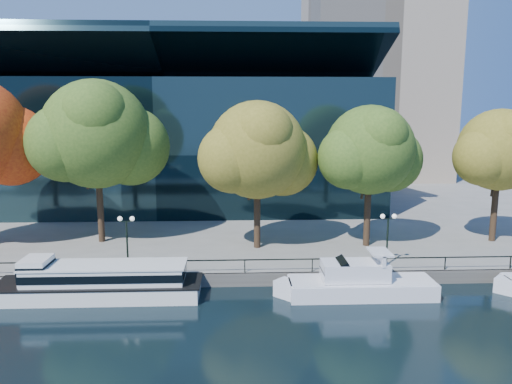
{
  "coord_description": "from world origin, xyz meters",
  "views": [
    {
      "loc": [
        4.36,
        -31.92,
        13.17
      ],
      "look_at": [
        6.03,
        8.0,
        6.18
      ],
      "focal_mm": 35.0,
      "sensor_mm": 36.0,
      "label": 1
    }
  ],
  "objects_px": {
    "tour_boat": "(93,281)",
    "tree_5": "(501,152)",
    "tree_3": "(259,152)",
    "tree_4": "(372,152)",
    "lamp_1": "(127,230)",
    "lamp_2": "(388,227)",
    "cruiser_near": "(355,282)",
    "tree_2": "(98,136)"
  },
  "relations": [
    {
      "from": "tour_boat",
      "to": "tree_5",
      "type": "distance_m",
      "value": 35.53
    },
    {
      "from": "tree_3",
      "to": "tree_4",
      "type": "xyz_separation_m",
      "value": [
        9.6,
        0.26,
        -0.05
      ]
    },
    {
      "from": "tree_4",
      "to": "lamp_1",
      "type": "relative_size",
      "value": 3.03
    },
    {
      "from": "tree_4",
      "to": "tree_5",
      "type": "relative_size",
      "value": 1.03
    },
    {
      "from": "tree_4",
      "to": "lamp_2",
      "type": "relative_size",
      "value": 3.03
    },
    {
      "from": "cruiser_near",
      "to": "tree_5",
      "type": "relative_size",
      "value": 0.94
    },
    {
      "from": "tour_boat",
      "to": "cruiser_near",
      "type": "bearing_deg",
      "value": -1.42
    },
    {
      "from": "tour_boat",
      "to": "tree_3",
      "type": "bearing_deg",
      "value": 35.62
    },
    {
      "from": "cruiser_near",
      "to": "tree_5",
      "type": "height_order",
      "value": "tree_5"
    },
    {
      "from": "tour_boat",
      "to": "lamp_1",
      "type": "relative_size",
      "value": 3.8
    },
    {
      "from": "tree_3",
      "to": "lamp_2",
      "type": "relative_size",
      "value": 3.12
    },
    {
      "from": "cruiser_near",
      "to": "lamp_2",
      "type": "height_order",
      "value": "lamp_2"
    },
    {
      "from": "tree_4",
      "to": "tree_3",
      "type": "bearing_deg",
      "value": -178.46
    },
    {
      "from": "tour_boat",
      "to": "tree_5",
      "type": "xyz_separation_m",
      "value": [
        33.25,
        9.75,
        7.87
      ]
    },
    {
      "from": "lamp_1",
      "to": "lamp_2",
      "type": "distance_m",
      "value": 19.71
    },
    {
      "from": "tour_boat",
      "to": "lamp_1",
      "type": "xyz_separation_m",
      "value": [
        1.69,
        3.27,
        2.74
      ]
    },
    {
      "from": "cruiser_near",
      "to": "tree_3",
      "type": "bearing_deg",
      "value": 125.0
    },
    {
      "from": "cruiser_near",
      "to": "lamp_2",
      "type": "distance_m",
      "value": 5.8
    },
    {
      "from": "tree_5",
      "to": "lamp_2",
      "type": "bearing_deg",
      "value": -151.32
    },
    {
      "from": "cruiser_near",
      "to": "lamp_1",
      "type": "relative_size",
      "value": 2.78
    },
    {
      "from": "tree_3",
      "to": "lamp_2",
      "type": "bearing_deg",
      "value": -28.61
    },
    {
      "from": "cruiser_near",
      "to": "tree_3",
      "type": "xyz_separation_m",
      "value": [
        -6.25,
        8.93,
        8.26
      ]
    },
    {
      "from": "tree_5",
      "to": "lamp_1",
      "type": "xyz_separation_m",
      "value": [
        -31.56,
        -6.48,
        -5.12
      ]
    },
    {
      "from": "tree_4",
      "to": "tree_5",
      "type": "height_order",
      "value": "tree_4"
    },
    {
      "from": "tour_boat",
      "to": "lamp_1",
      "type": "bearing_deg",
      "value": 62.58
    },
    {
      "from": "tree_2",
      "to": "lamp_1",
      "type": "height_order",
      "value": "tree_2"
    },
    {
      "from": "tour_boat",
      "to": "tree_2",
      "type": "bearing_deg",
      "value": 100.73
    },
    {
      "from": "tree_3",
      "to": "tree_4",
      "type": "relative_size",
      "value": 1.03
    },
    {
      "from": "tree_3",
      "to": "tree_4",
      "type": "height_order",
      "value": "tree_3"
    },
    {
      "from": "tree_2",
      "to": "tree_4",
      "type": "bearing_deg",
      "value": -5.37
    },
    {
      "from": "tree_5",
      "to": "cruiser_near",
      "type": "bearing_deg",
      "value": -146.07
    },
    {
      "from": "tour_boat",
      "to": "cruiser_near",
      "type": "relative_size",
      "value": 1.37
    },
    {
      "from": "tour_boat",
      "to": "tree_2",
      "type": "relative_size",
      "value": 1.06
    },
    {
      "from": "tour_boat",
      "to": "tree_5",
      "type": "height_order",
      "value": "tree_5"
    },
    {
      "from": "tour_boat",
      "to": "tree_2",
      "type": "xyz_separation_m",
      "value": [
        -2.07,
        10.95,
        9.22
      ]
    },
    {
      "from": "cruiser_near",
      "to": "tour_boat",
      "type": "bearing_deg",
      "value": 178.58
    },
    {
      "from": "tree_5",
      "to": "lamp_2",
      "type": "height_order",
      "value": "tree_5"
    },
    {
      "from": "tree_2",
      "to": "tree_3",
      "type": "relative_size",
      "value": 1.15
    },
    {
      "from": "tree_2",
      "to": "tree_5",
      "type": "distance_m",
      "value": 35.37
    },
    {
      "from": "tree_2",
      "to": "tree_4",
      "type": "height_order",
      "value": "tree_2"
    },
    {
      "from": "tree_3",
      "to": "lamp_2",
      "type": "distance_m",
      "value": 12.11
    },
    {
      "from": "tree_3",
      "to": "tree_4",
      "type": "bearing_deg",
      "value": 1.54
    }
  ]
}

